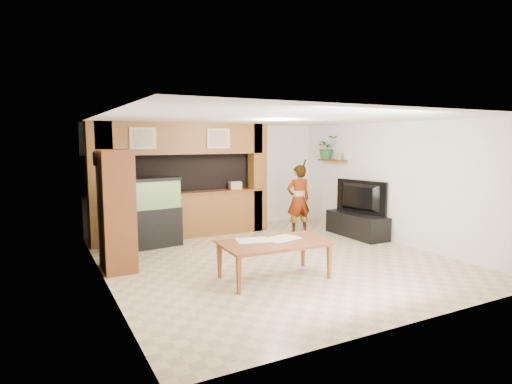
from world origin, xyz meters
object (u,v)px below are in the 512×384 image
person (298,200)px  dining_table (275,260)px  pantry_cabinet (116,210)px  aquarium (148,214)px  television (358,197)px

person → dining_table: person is taller
person → pantry_cabinet: bearing=17.3°
pantry_cabinet → dining_table: size_ratio=1.18×
aquarium → person: (3.44, -0.38, 0.11)m
pantry_cabinet → person: (4.28, 0.89, -0.21)m
television → dining_table: size_ratio=0.76×
pantry_cabinet → aquarium: size_ratio=1.42×
pantry_cabinet → person: bearing=11.7°
person → television: bearing=147.5°
pantry_cabinet → person: size_ratio=1.26×
aquarium → dining_table: size_ratio=0.83×
aquarium → television: 4.67m
television → pantry_cabinet: bearing=77.2°
television → person: 1.36m
pantry_cabinet → television: bearing=0.6°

